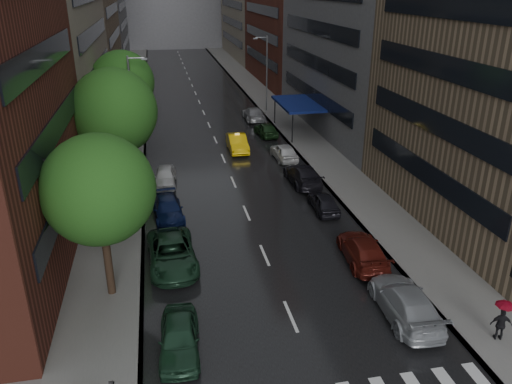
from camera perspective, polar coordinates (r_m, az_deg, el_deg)
ground at (r=22.03m, az=6.84°, el=-20.06°), size 220.00×220.00×0.00m
road at (r=67.14m, az=-6.35°, el=9.82°), size 14.00×140.00×0.01m
sidewalk_left at (r=66.98m, az=-14.13°, el=9.31°), size 4.00×140.00×0.15m
sidewalk_right at (r=68.46m, az=1.29°, el=10.26°), size 4.00×140.00×0.15m
tree_near at (r=24.71m, az=-17.54°, el=0.23°), size 5.40×5.40×8.61m
tree_mid at (r=36.72m, az=-15.93°, el=8.84°), size 6.06×6.06×9.65m
tree_far at (r=49.06m, az=-15.00°, el=12.02°), size 5.85×5.85×9.33m
taxi at (r=47.93m, az=-2.15°, el=5.63°), size 1.72×4.82×1.58m
parked_cars_left at (r=30.74m, az=-9.75°, el=-5.05°), size 2.91×24.24×1.58m
parked_cars_right at (r=40.00m, az=5.38°, el=1.94°), size 2.58×43.59×1.58m
ped_red_umbrella at (r=25.13m, az=26.37°, el=-12.67°), size 1.00×0.82×2.01m
street_lamp_left at (r=46.37m, az=-13.89°, el=9.64°), size 1.74×0.22×9.00m
street_lamp_right at (r=62.48m, az=1.17°, el=13.55°), size 1.74×0.22×9.00m
awning at (r=53.60m, az=4.81°, el=10.01°), size 4.00×8.00×3.12m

